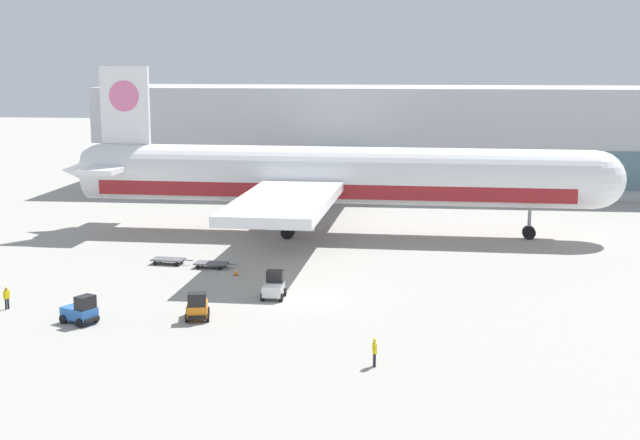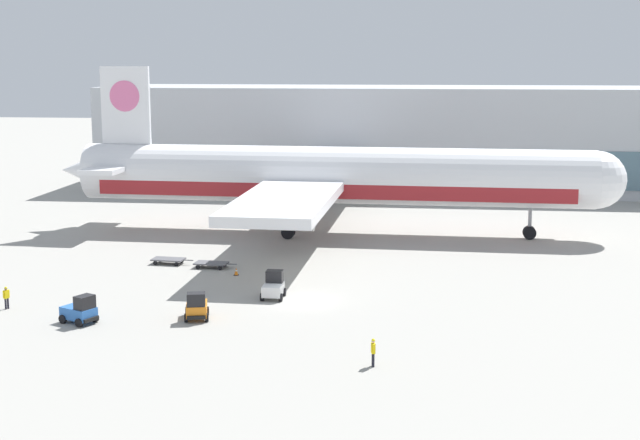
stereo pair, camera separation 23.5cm
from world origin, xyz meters
The scene contains 11 objects.
ground_plane centered at (0.00, 0.00, 0.00)m, with size 400.00×400.00×0.00m, color #9E9B93.
terminal_building centered at (9.57, 60.17, 6.99)m, with size 90.00×18.20×14.00m.
airplane_main centered at (-1.18, 26.03, 5.84)m, with size 58.09×48.20×17.00m.
baggage_tug_foreground centered at (-2.34, 0.54, 0.88)m, with size 1.65×2.47×2.00m.
baggage_tug_mid centered at (-14.32, -7.45, 0.88)m, with size 2.81×2.45×2.00m.
baggage_tug_far centered at (-6.68, -5.64, 0.88)m, with size 2.08×2.69×2.00m.
baggage_dolly_lead centered at (-13.38, 10.58, 0.39)m, with size 3.76×1.75×0.48m.
baggage_dolly_second centered at (-9.29, 9.53, 0.39)m, with size 3.76×1.75×0.48m.
ground_crew_near centered at (5.98, -13.85, 0.99)m, with size 0.29×0.56×1.70m.
ground_crew_far centered at (-20.92, -4.72, 0.96)m, with size 0.36×0.52×1.66m.
traffic_cone_near centered at (-6.61, 7.17, 0.34)m, with size 0.40×0.40×0.69m.
Camera 2 is at (8.65, -63.63, 17.72)m, focal length 50.00 mm.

